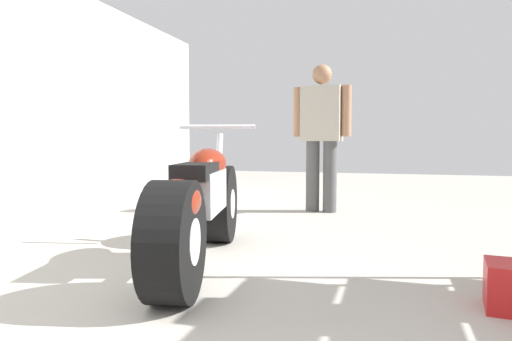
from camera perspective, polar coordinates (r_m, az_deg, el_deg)
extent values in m
plane|color=#A8A399|center=(4.22, 4.09, -7.66)|extent=(16.60, 16.60, 0.00)
cube|color=#B7B5AD|center=(5.54, -26.22, 8.56)|extent=(0.08, 7.61, 2.68)
cylinder|color=black|center=(3.73, -4.68, -4.22)|extent=(0.35, 0.66, 0.63)
cylinder|color=silver|center=(3.73, -4.68, -4.22)|extent=(0.27, 0.28, 0.24)
cylinder|color=black|center=(2.35, -10.43, -8.87)|extent=(0.35, 0.66, 0.63)
cylinder|color=silver|center=(2.35, -10.43, -8.87)|extent=(0.27, 0.28, 0.24)
cube|color=silver|center=(3.01, -6.92, -2.69)|extent=(0.37, 0.67, 0.28)
ellipsoid|color=maroon|center=(3.21, -6.16, 0.88)|extent=(0.36, 0.56, 0.22)
cube|color=black|center=(2.83, -7.67, -0.09)|extent=(0.31, 0.51, 0.10)
ellipsoid|color=maroon|center=(2.37, -10.18, -3.94)|extent=(0.34, 0.48, 0.24)
cylinder|color=silver|center=(3.67, -4.81, 0.29)|extent=(0.10, 0.25, 0.57)
cylinder|color=silver|center=(3.62, -4.94, 5.56)|extent=(0.61, 0.16, 0.04)
cylinder|color=silver|center=(2.80, -10.91, -8.84)|extent=(0.20, 0.55, 0.09)
cylinder|color=#4C4C4C|center=(5.41, 7.21, -0.73)|extent=(0.17, 0.17, 0.84)
cylinder|color=#4C4C4C|center=(5.36, 9.38, -0.78)|extent=(0.17, 0.17, 0.84)
cube|color=#B2A899|center=(5.38, 8.36, 7.14)|extent=(0.48, 0.29, 0.64)
cylinder|color=#9E7051|center=(5.46, 5.38, 7.39)|extent=(0.12, 0.12, 0.59)
cylinder|color=#9E7051|center=(5.32, 11.42, 7.43)|extent=(0.12, 0.12, 0.59)
sphere|color=#9E7051|center=(5.43, 8.41, 11.99)|extent=(0.23, 0.23, 0.23)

